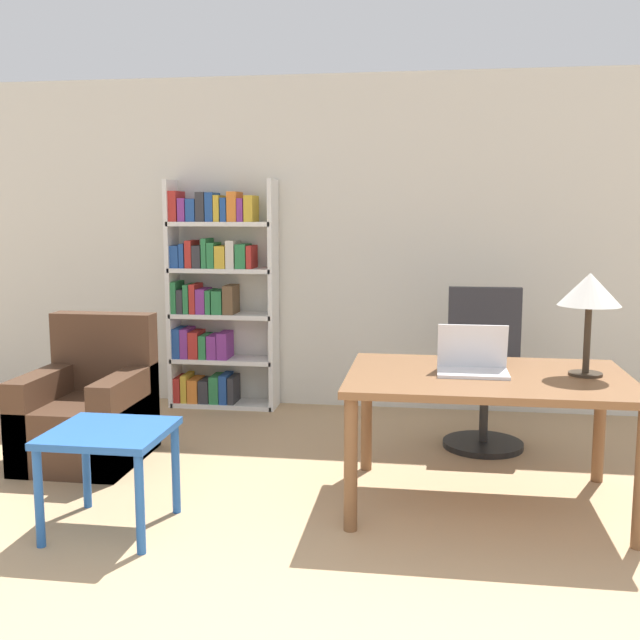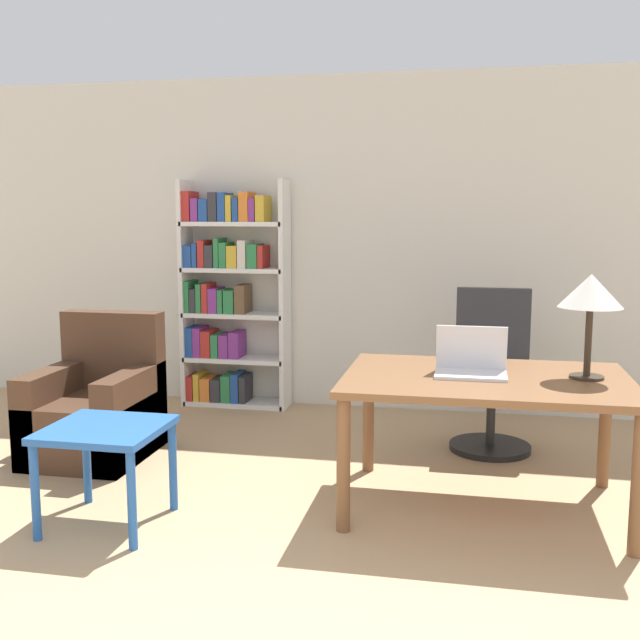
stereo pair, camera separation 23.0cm
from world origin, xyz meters
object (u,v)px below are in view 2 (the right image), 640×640
object	(u,v)px
side_table_blue	(106,441)
bookshelf	(227,297)
table_lamp	(591,294)
office_chair	(492,377)
desk	(486,392)
armchair	(96,411)
laptop	(471,365)

from	to	relation	value
side_table_blue	bookshelf	distance (m)	2.53
table_lamp	office_chair	bearing A→B (deg)	113.32
desk	armchair	bearing A→B (deg)	170.85
desk	side_table_blue	xyz separation A→B (m)	(-1.91, -0.62, -0.21)
table_lamp	bookshelf	bearing A→B (deg)	145.26
office_chair	desk	bearing A→B (deg)	-93.16
armchair	bookshelf	bearing A→B (deg)	73.48
table_lamp	side_table_blue	bearing A→B (deg)	-164.44
bookshelf	laptop	bearing A→B (deg)	-42.64
desk	office_chair	bearing A→B (deg)	86.84
table_lamp	side_table_blue	distance (m)	2.62
table_lamp	armchair	xyz separation A→B (m)	(-3.03, 0.35, -0.89)
laptop	side_table_blue	world-z (taller)	laptop
table_lamp	desk	bearing A→B (deg)	-173.99
desk	office_chair	xyz separation A→B (m)	(0.06, 1.12, -0.16)
desk	laptop	bearing A→B (deg)	167.71
desk	bookshelf	distance (m)	2.80
table_lamp	bookshelf	distance (m)	3.17
desk	laptop	size ratio (longest dim) A/B	3.99
table_lamp	bookshelf	world-z (taller)	bookshelf
desk	bookshelf	xyz separation A→B (m)	(-2.08, 1.86, 0.26)
desk	side_table_blue	size ratio (longest dim) A/B	2.62
side_table_blue	armchair	bearing A→B (deg)	120.57
office_chair	armchair	bearing A→B (deg)	-164.54
armchair	bookshelf	distance (m)	1.64
laptop	bookshelf	world-z (taller)	bookshelf
table_lamp	office_chair	size ratio (longest dim) A/B	0.51
laptop	armchair	xyz separation A→B (m)	(-2.43, 0.39, -0.49)
office_chair	bookshelf	size ratio (longest dim) A/B	0.58
office_chair	armchair	xyz separation A→B (m)	(-2.57, -0.71, -0.19)
desk	table_lamp	distance (m)	0.75
side_table_blue	table_lamp	bearing A→B (deg)	15.56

